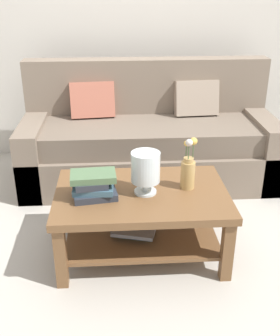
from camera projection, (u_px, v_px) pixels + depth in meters
ground_plane at (151, 229)px, 3.12m from camera, size 10.00×10.00×0.00m
back_wall at (137, 21)px, 4.05m from camera, size 6.40×0.12×2.70m
couch at (149, 140)px, 3.81m from camera, size 2.27×0.90×1.06m
coffee_table at (141, 209)px, 2.73m from camera, size 1.13×0.75×0.47m
book_stack_main at (93, 185)px, 2.58m from camera, size 0.30×0.24×0.17m
glass_hurricane_vase at (146, 169)px, 2.59m from camera, size 0.19×0.19×0.28m
flower_pitcher at (188, 170)px, 2.67m from camera, size 0.10×0.09×0.35m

